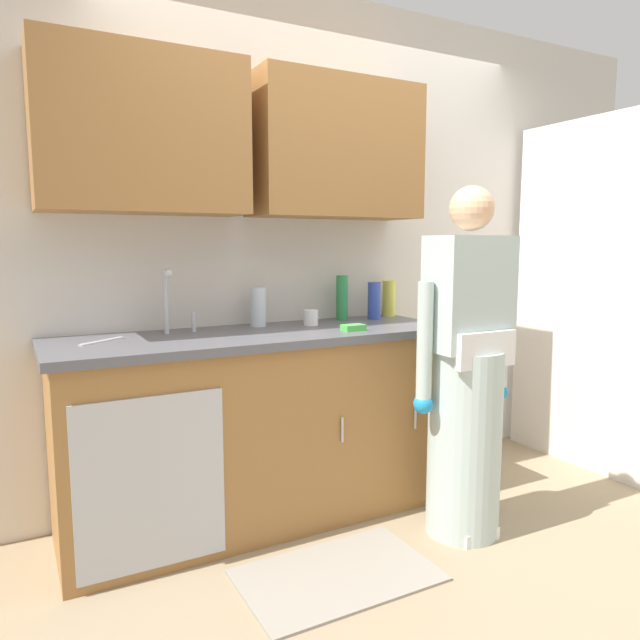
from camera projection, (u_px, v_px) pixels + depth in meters
ground_plane at (438, 553)px, 2.60m from camera, size 9.00×9.00×0.00m
kitchen_wall_with_uppers at (308, 223)px, 3.21m from camera, size 4.80×0.44×2.70m
closet_door_panel at (590, 297)px, 3.49m from camera, size 0.04×1.10×2.10m
counter_cabinet at (261, 430)px, 2.89m from camera, size 1.90×0.62×0.90m
countertop at (260, 336)px, 2.83m from camera, size 1.96×0.66×0.04m
sink at (183, 341)px, 2.66m from camera, size 0.50×0.36×0.35m
person_at_sink at (466, 390)px, 2.71m from camera, size 0.55×0.34×1.62m
floor_mat at (337, 575)px, 2.41m from camera, size 0.80×0.50×0.01m
bottle_water_tall at (258, 307)px, 3.01m from camera, size 0.08×0.08×0.20m
bottle_cleaner_spray at (389, 298)px, 3.45m from camera, size 0.08×0.08×0.21m
bottle_dish_liquid at (374, 301)px, 3.31m from camera, size 0.07×0.07×0.21m
bottle_soap at (342, 298)px, 3.26m from camera, size 0.07×0.07×0.25m
cup_by_sink at (311, 318)px, 3.06m from camera, size 0.08×0.08×0.08m
knife_on_counter at (102, 341)px, 2.55m from camera, size 0.21×0.16×0.01m
sponge at (353, 328)px, 2.87m from camera, size 0.11×0.07×0.03m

